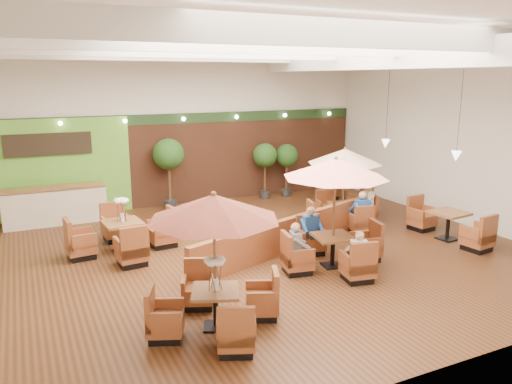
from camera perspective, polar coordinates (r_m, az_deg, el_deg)
room at (r=13.46m, az=-1.53°, el=9.47°), size 14.04×14.00×5.52m
service_counter at (r=16.64m, az=-21.97°, el=-1.44°), size 3.00×0.75×1.18m
booth_divider at (r=13.03m, az=3.77°, el=-4.92°), size 6.26×2.35×0.91m
table_0 at (r=8.78m, az=-4.78°, el=-5.13°), size 2.66×2.66×2.55m
table_1 at (r=11.78m, az=8.99°, el=-0.07°), size 2.71×2.71×2.69m
table_2 at (r=15.22m, az=10.06°, el=2.25°), size 2.48×2.48×2.44m
table_3 at (r=13.43m, az=-14.95°, el=-4.84°), size 2.83×2.83×1.61m
table_4 at (r=14.98m, az=21.08°, el=-3.66°), size 1.00×2.76×1.01m
table_5 at (r=17.97m, az=9.98°, el=-0.37°), size 1.03×2.67×0.96m
topiary_0 at (r=17.18m, az=-9.96°, el=3.98°), size 1.05×1.05×2.45m
topiary_1 at (r=18.52m, az=1.03°, el=3.96°), size 0.90×0.90×2.08m
topiary_2 at (r=18.95m, az=3.53°, el=3.96°), size 0.86×0.86×2.00m
diner_0 at (r=11.32m, az=11.62°, el=-6.50°), size 0.40×0.36×0.72m
diner_1 at (r=12.85m, az=6.35°, el=-3.86°), size 0.40×0.34×0.77m
diner_2 at (r=11.56m, az=4.76°, el=-5.77°), size 0.37×0.41×0.76m
diner_3 at (r=14.72m, az=11.92°, el=-1.82°), size 0.42×0.35×0.81m
diner_4 at (r=15.94m, az=12.53°, el=-0.79°), size 0.35×0.40×0.77m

